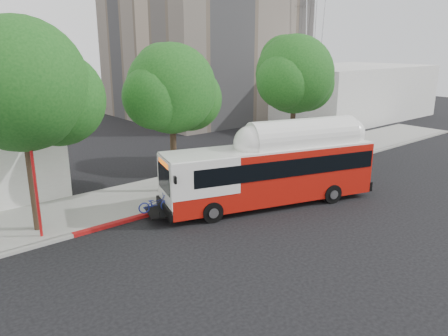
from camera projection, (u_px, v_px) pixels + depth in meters
name	position (u px, v px, depth m)	size (l,w,h in m)	color
ground	(258.00, 219.00, 22.03)	(120.00, 120.00, 0.00)	black
sidewalk	(184.00, 186.00, 26.80)	(60.00, 5.00, 0.15)	gray
curb_strip	(210.00, 197.00, 24.88)	(60.00, 0.30, 0.15)	gray
red_curb_segment	(165.00, 210.00, 23.03)	(10.00, 0.32, 0.16)	#9D1111
street_tree_left	(32.00, 89.00, 19.05)	(6.67, 5.80, 9.74)	#2D2116
street_tree_mid	(177.00, 92.00, 24.50)	(5.75, 5.00, 8.62)	#2D2116
street_tree_right	(298.00, 77.00, 30.44)	(6.21, 5.40, 9.18)	#2D2116
horizon_block	(346.00, 92.00, 51.50)	(20.00, 12.00, 6.00)	silver
transit_bus	(271.00, 174.00, 23.61)	(12.64, 5.88, 3.71)	#B1150C
signal_pole	(36.00, 192.00, 19.14)	(0.13, 0.42, 4.42)	red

